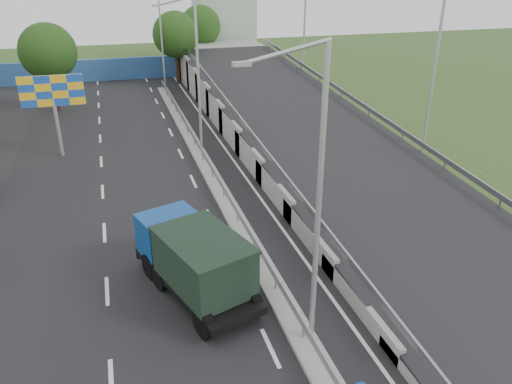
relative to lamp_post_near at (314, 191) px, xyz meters
name	(u,v)px	position (x,y,z in m)	size (l,w,h in m)	color
road_surface	(166,192)	(-3.11, 14.00, -5.81)	(26.00, 90.00, 0.04)	black
median	(203,161)	(-0.11, 18.00, -5.71)	(1.00, 44.00, 0.20)	gray
overpass_ramp	(309,127)	(7.39, 18.00, -4.06)	(10.00, 50.00, 3.50)	gray
median_guardrail	(203,152)	(-0.11, 18.00, -5.06)	(0.09, 44.00, 0.71)	gray
lamp_post_near	(314,191)	(0.00, 0.00, 0.00)	(2.74, 0.18, 10.08)	#B2B5B7
lamp_post_mid	(195,68)	(0.00, 20.00, 0.00)	(2.74, 0.18, 10.08)	#B2B5B7
lamp_post_far	(159,31)	(0.00, 40.00, 0.00)	(2.74, 0.18, 10.08)	#B2B5B7
blue_wall	(119,69)	(-4.11, 46.00, -4.61)	(30.00, 0.50, 2.40)	#284F96
church	(223,20)	(9.89, 54.00, -0.50)	(7.00, 7.00, 13.80)	#B2CCAD
billboard	(53,96)	(-9.11, 22.00, -1.62)	(4.00, 0.24, 5.50)	#B2B5B7
tree_left_mid	(48,52)	(-10.11, 34.00, -0.63)	(4.80, 4.80, 7.60)	black
tree_median_far	(175,35)	(1.89, 42.00, -0.63)	(4.80, 4.80, 7.60)	black
tree_ramp_far	(200,26)	(5.89, 49.00, -0.63)	(4.80, 4.80, 7.60)	black
dump_truck	(194,258)	(-3.18, 3.97, -4.23)	(4.28, 6.90, 2.86)	black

